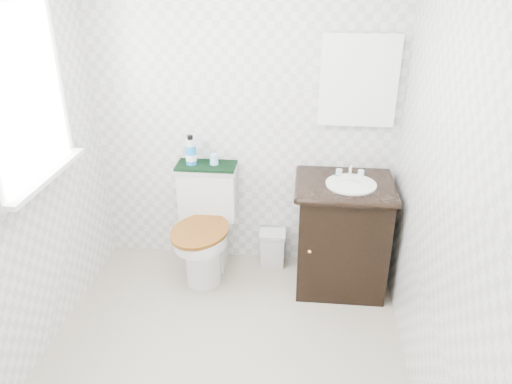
% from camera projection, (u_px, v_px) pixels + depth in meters
% --- Properties ---
extents(floor, '(2.40, 2.40, 0.00)m').
position_uv_depth(floor, '(221.00, 365.00, 2.99)').
color(floor, '#AFA18D').
rests_on(floor, ground).
extents(wall_back, '(2.40, 0.00, 2.40)m').
position_uv_depth(wall_back, '(244.00, 113.00, 3.54)').
color(wall_back, silver).
rests_on(wall_back, ground).
extents(wall_front, '(2.40, 0.00, 2.40)m').
position_uv_depth(wall_front, '(136.00, 361.00, 1.39)').
color(wall_front, silver).
rests_on(wall_front, ground).
extents(wall_left, '(0.00, 2.40, 2.40)m').
position_uv_depth(wall_left, '(4.00, 173.00, 2.57)').
color(wall_left, silver).
rests_on(wall_left, ground).
extents(wall_right, '(0.00, 2.40, 2.40)m').
position_uv_depth(wall_right, '(443.00, 193.00, 2.36)').
color(wall_right, silver).
rests_on(wall_right, ground).
extents(window, '(0.02, 0.70, 0.90)m').
position_uv_depth(window, '(21.00, 94.00, 2.64)').
color(window, white).
rests_on(window, wall_left).
extents(mirror, '(0.50, 0.02, 0.60)m').
position_uv_depth(mirror, '(359.00, 81.00, 3.34)').
color(mirror, silver).
rests_on(mirror, wall_back).
extents(toilet, '(0.47, 0.67, 0.82)m').
position_uv_depth(toilet, '(206.00, 230.00, 3.72)').
color(toilet, silver).
rests_on(toilet, floor).
extents(vanity, '(0.65, 0.56, 0.92)m').
position_uv_depth(vanity, '(342.00, 233.00, 3.54)').
color(vanity, black).
rests_on(vanity, floor).
extents(trash_bin, '(0.21, 0.17, 0.29)m').
position_uv_depth(trash_bin, '(272.00, 248.00, 3.89)').
color(trash_bin, silver).
rests_on(trash_bin, floor).
extents(towel, '(0.43, 0.22, 0.02)m').
position_uv_depth(towel, '(206.00, 166.00, 3.63)').
color(towel, black).
rests_on(towel, toilet).
extents(mouthwash_bottle, '(0.08, 0.08, 0.22)m').
position_uv_depth(mouthwash_bottle, '(191.00, 151.00, 3.59)').
color(mouthwash_bottle, blue).
rests_on(mouthwash_bottle, towel).
extents(cup, '(0.06, 0.06, 0.08)m').
position_uv_depth(cup, '(214.00, 159.00, 3.61)').
color(cup, '#96C3F6').
rests_on(cup, towel).
extents(soap_bar, '(0.06, 0.04, 0.02)m').
position_uv_depth(soap_bar, '(337.00, 176.00, 3.46)').
color(soap_bar, '#1B8275').
rests_on(soap_bar, vanity).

